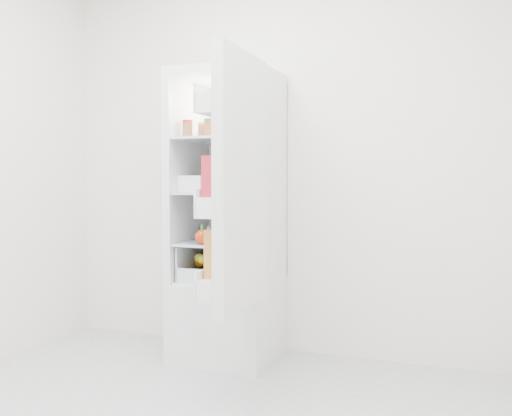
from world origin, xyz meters
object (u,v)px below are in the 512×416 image
at_px(mushroom_bowl, 214,235).
at_px(fridge_door, 236,188).
at_px(refrigerator, 231,253).
at_px(red_cabbage, 247,229).

xyz_separation_m(mushroom_bowl, fridge_door, (0.40, -0.58, 0.31)).
relative_size(mushroom_bowl, fridge_door, 0.11).
distance_m(refrigerator, red_cabbage, 0.22).
height_order(mushroom_bowl, fridge_door, fridge_door).
relative_size(refrigerator, red_cabbage, 11.15).
height_order(refrigerator, red_cabbage, refrigerator).
distance_m(refrigerator, fridge_door, 0.83).
distance_m(red_cabbage, mushroom_bowl, 0.23).
xyz_separation_m(refrigerator, fridge_door, (0.31, -0.64, 0.43)).
bearing_deg(fridge_door, red_cabbage, 15.72).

